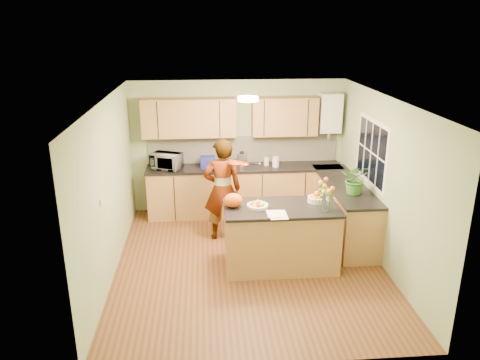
{
  "coord_description": "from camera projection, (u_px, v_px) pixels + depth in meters",
  "views": [
    {
      "loc": [
        -0.65,
        -6.34,
        3.52
      ],
      "look_at": [
        -0.1,
        0.5,
        1.17
      ],
      "focal_mm": 35.0,
      "sensor_mm": 36.0,
      "label": 1
    }
  ],
  "objects": [
    {
      "name": "floor",
      "position": [
        249.0,
        263.0,
        7.17
      ],
      "size": [
        4.5,
        4.5,
        0.0
      ],
      "primitive_type": "plane",
      "color": "#593119",
      "rests_on": "ground"
    },
    {
      "name": "jar_cream",
      "position": [
        266.0,
        161.0,
        8.76
      ],
      "size": [
        0.12,
        0.12,
        0.15
      ],
      "primitive_type": "cylinder",
      "rotation": [
        0.0,
        0.0,
        0.27
      ],
      "color": "beige",
      "rests_on": "back_counter"
    },
    {
      "name": "orange_bowl",
      "position": [
        317.0,
        198.0,
        6.94
      ],
      "size": [
        0.27,
        0.27,
        0.16
      ],
      "color": "beige",
      "rests_on": "peninsula_island"
    },
    {
      "name": "wall_right",
      "position": [
        384.0,
        182.0,
        6.91
      ],
      "size": [
        0.02,
        4.5,
        2.5
      ],
      "primitive_type": "cube",
      "color": "#8FAA79",
      "rests_on": "floor"
    },
    {
      "name": "papers",
      "position": [
        278.0,
        215.0,
        6.49
      ],
      "size": [
        0.25,
        0.34,
        0.01
      ],
      "primitive_type": "cube",
      "color": "white",
      "rests_on": "peninsula_island"
    },
    {
      "name": "potted_plant",
      "position": [
        356.0,
        179.0,
        7.26
      ],
      "size": [
        0.56,
        0.53,
        0.49
      ],
      "primitive_type": "imported",
      "rotation": [
        0.0,
        0.0,
        -0.4
      ],
      "color": "#387727",
      "rests_on": "right_counter"
    },
    {
      "name": "jar_white",
      "position": [
        276.0,
        162.0,
        8.66
      ],
      "size": [
        0.14,
        0.14,
        0.19
      ],
      "primitive_type": "cylinder",
      "rotation": [
        0.0,
        0.0,
        0.15
      ],
      "color": "white",
      "rests_on": "back_counter"
    },
    {
      "name": "wall_back",
      "position": [
        238.0,
        146.0,
        8.88
      ],
      "size": [
        4.0,
        0.02,
        2.5
      ],
      "primitive_type": "cube",
      "color": "#8FAA79",
      "rests_on": "floor"
    },
    {
      "name": "window_right",
      "position": [
        371.0,
        152.0,
        7.38
      ],
      "size": [
        0.01,
        1.3,
        1.05
      ],
      "color": "white",
      "rests_on": "wall_right"
    },
    {
      "name": "flower_vase",
      "position": [
        327.0,
        188.0,
        6.55
      ],
      "size": [
        0.27,
        0.27,
        0.51
      ],
      "rotation": [
        0.0,
        0.0,
        0.28
      ],
      "color": "silver",
      "rests_on": "peninsula_island"
    },
    {
      "name": "splashback",
      "position": [
        243.0,
        149.0,
        8.89
      ],
      "size": [
        3.6,
        0.02,
        0.52
      ],
      "primitive_type": "cube",
      "color": "beige",
      "rests_on": "back_counter"
    },
    {
      "name": "violinist",
      "position": [
        222.0,
        190.0,
        7.72
      ],
      "size": [
        0.66,
        0.46,
        1.74
      ],
      "primitive_type": "imported",
      "rotation": [
        0.0,
        0.0,
        3.22
      ],
      "color": "tan",
      "rests_on": "floor"
    },
    {
      "name": "ceiling_lamp",
      "position": [
        248.0,
        99.0,
        6.65
      ],
      "size": [
        0.3,
        0.3,
        0.07
      ],
      "color": "#FFEABF",
      "rests_on": "ceiling"
    },
    {
      "name": "kettle",
      "position": [
        242.0,
        159.0,
        8.69
      ],
      "size": [
        0.18,
        0.18,
        0.33
      ],
      "rotation": [
        0.0,
        0.0,
        0.29
      ],
      "color": "#BBBBC0",
      "rests_on": "back_counter"
    },
    {
      "name": "back_counter",
      "position": [
        244.0,
        190.0,
        8.86
      ],
      "size": [
        3.64,
        0.62,
        0.94
      ],
      "color": "#A06840",
      "rests_on": "floor"
    },
    {
      "name": "violin",
      "position": [
        235.0,
        163.0,
        7.36
      ],
      "size": [
        0.64,
        0.55,
        0.16
      ],
      "primitive_type": null,
      "rotation": [
        0.17,
        0.0,
        -0.61
      ],
      "color": "#521105",
      "rests_on": "violinist"
    },
    {
      "name": "fruit_dish",
      "position": [
        258.0,
        205.0,
        6.74
      ],
      "size": [
        0.31,
        0.31,
        0.11
      ],
      "color": "beige",
      "rests_on": "peninsula_island"
    },
    {
      "name": "boiler",
      "position": [
        330.0,
        113.0,
        8.65
      ],
      "size": [
        0.4,
        0.3,
        0.86
      ],
      "color": "white",
      "rests_on": "wall_back"
    },
    {
      "name": "upper_cabinets",
      "position": [
        229.0,
        117.0,
        8.52
      ],
      "size": [
        3.2,
        0.34,
        0.7
      ],
      "color": "#A06840",
      "rests_on": "wall_back"
    },
    {
      "name": "wall_left",
      "position": [
        109.0,
        190.0,
        6.61
      ],
      "size": [
        0.02,
        4.5,
        2.5
      ],
      "primitive_type": "cube",
      "color": "#8FAA79",
      "rests_on": "floor"
    },
    {
      "name": "microwave",
      "position": [
        166.0,
        161.0,
        8.53
      ],
      "size": [
        0.62,
        0.53,
        0.29
      ],
      "primitive_type": "imported",
      "rotation": [
        0.0,
        0.0,
        -0.4
      ],
      "color": "white",
      "rests_on": "back_counter"
    },
    {
      "name": "orange_bag",
      "position": [
        233.0,
        200.0,
        6.74
      ],
      "size": [
        0.33,
        0.3,
        0.21
      ],
      "primitive_type": "ellipsoid",
      "rotation": [
        0.0,
        0.0,
        0.29
      ],
      "color": "#E35412",
      "rests_on": "peninsula_island"
    },
    {
      "name": "wall_front",
      "position": [
        272.0,
        262.0,
        4.64
      ],
      "size": [
        4.0,
        0.02,
        2.5
      ],
      "primitive_type": "cube",
      "color": "#8FAA79",
      "rests_on": "floor"
    },
    {
      "name": "peninsula_island",
      "position": [
        281.0,
        237.0,
        6.93
      ],
      "size": [
        1.67,
        0.86,
        0.96
      ],
      "color": "#A06840",
      "rests_on": "floor"
    },
    {
      "name": "blue_box",
      "position": [
        208.0,
        162.0,
        8.62
      ],
      "size": [
        0.27,
        0.2,
        0.21
      ],
      "primitive_type": "cube",
      "rotation": [
        0.0,
        0.0,
        0.03
      ],
      "color": "#202695",
      "rests_on": "back_counter"
    },
    {
      "name": "light_switch",
      "position": [
        101.0,
        202.0,
        6.03
      ],
      "size": [
        0.02,
        0.09,
        0.09
      ],
      "primitive_type": "cube",
      "color": "white",
      "rests_on": "wall_left"
    },
    {
      "name": "right_counter",
      "position": [
        344.0,
        210.0,
        7.95
      ],
      "size": [
        0.62,
        2.24,
        0.94
      ],
      "color": "#A06840",
      "rests_on": "floor"
    },
    {
      "name": "ceiling",
      "position": [
        250.0,
        99.0,
        6.36
      ],
      "size": [
        4.0,
        4.5,
        0.02
      ],
      "primitive_type": "cube",
      "color": "white",
      "rests_on": "wall_back"
    }
  ]
}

